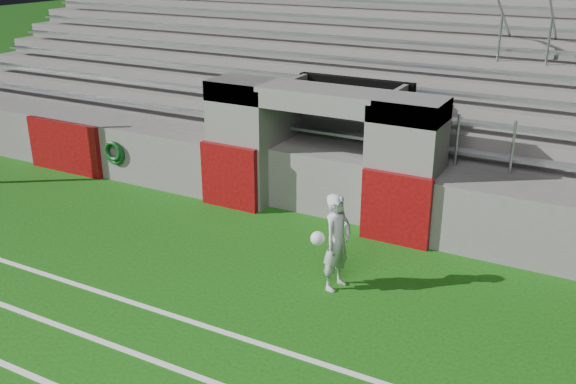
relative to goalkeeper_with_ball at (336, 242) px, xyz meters
The scene contains 4 objects.
ground 1.97m from the goalkeeper_with_ball, 148.50° to the right, with size 90.00×90.00×0.00m, color #124B0C.
stadium_structure 7.23m from the goalkeeper_with_ball, 102.28° to the left, with size 26.00×8.48×5.42m.
goalkeeper_with_ball is the anchor object (origin of this frame).
hose_coil 6.75m from the goalkeeper_with_ball, 162.83° to the left, with size 0.56×0.15×0.58m.
Camera 1 is at (5.18, -7.40, 5.18)m, focal length 40.00 mm.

